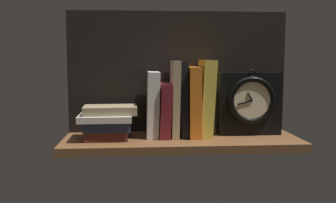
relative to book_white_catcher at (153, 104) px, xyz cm
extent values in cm
cube|color=brown|center=(8.92, -3.66, -11.68)|extent=(74.54, 25.02, 2.50)
cube|color=black|center=(8.92, 8.25, 10.08)|extent=(74.54, 1.20, 41.03)
cube|color=silver|center=(0.00, 0.00, 0.00)|extent=(4.32, 12.39, 20.96)
cube|color=maroon|center=(3.89, 0.00, -1.84)|extent=(4.24, 14.33, 17.32)
cube|color=tan|center=(7.07, 0.00, 1.81)|extent=(2.78, 13.74, 24.52)
cube|color=black|center=(9.68, 0.00, 1.60)|extent=(2.64, 13.24, 24.10)
cube|color=orange|center=(12.99, 0.00, 0.77)|extent=(3.94, 15.31, 22.45)
cube|color=gold|center=(17.12, 0.00, 1.88)|extent=(5.21, 13.89, 24.81)
cube|color=black|center=(31.91, 0.82, -0.12)|extent=(20.62, 5.82, 20.62)
torus|color=black|center=(31.91, -2.49, 1.21)|extent=(15.62, 1.92, 15.62)
cylinder|color=beige|center=(31.91, -2.49, 1.21)|extent=(12.60, 0.60, 12.60)
cube|color=black|center=(31.09, -2.99, 2.52)|extent=(1.89, 0.30, 2.77)
cube|color=black|center=(29.51, -2.99, 0.62)|extent=(4.86, 0.30, 1.47)
torus|color=black|center=(31.91, -2.09, 10.02)|extent=(2.44, 0.44, 2.44)
cube|color=#471E19|center=(-14.74, -3.69, -8.99)|extent=(13.53, 11.69, 2.88)
cube|color=#232D4C|center=(-14.50, -3.70, -6.06)|extent=(14.91, 11.92, 2.98)
cube|color=beige|center=(-14.92, -3.80, -3.60)|extent=(16.44, 13.59, 1.95)
cube|color=#9E8966|center=(-13.43, -3.65, -1.31)|extent=(16.81, 11.10, 2.63)
camera|label=1|loc=(-4.45, -121.54, 14.30)|focal=40.52mm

